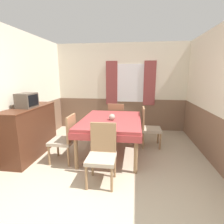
{
  "coord_description": "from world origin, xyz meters",
  "views": [
    {
      "loc": [
        0.46,
        -1.68,
        1.69
      ],
      "look_at": [
        -0.02,
        1.87,
        0.92
      ],
      "focal_mm": 28.0,
      "sensor_mm": 36.0,
      "label": 1
    }
  ],
  "objects_px": {
    "vase": "(112,117)",
    "tv": "(27,100)",
    "dining_table": "(111,124)",
    "sideboard": "(31,131)",
    "chair_head_near": "(102,152)",
    "chair_left_near": "(66,138)",
    "chair_right_far": "(148,126)",
    "chair_head_window": "(116,119)"
  },
  "relations": [
    {
      "from": "chair_head_near",
      "to": "chair_left_near",
      "type": "bearing_deg",
      "value": -33.19
    },
    {
      "from": "chair_left_near",
      "to": "chair_head_window",
      "type": "distance_m",
      "value": 1.75
    },
    {
      "from": "dining_table",
      "to": "sideboard",
      "type": "xyz_separation_m",
      "value": [
        -1.66,
        -0.31,
        -0.14
      ]
    },
    {
      "from": "tv",
      "to": "vase",
      "type": "distance_m",
      "value": 1.73
    },
    {
      "from": "chair_head_near",
      "to": "tv",
      "type": "xyz_separation_m",
      "value": [
        -1.63,
        0.66,
        0.7
      ]
    },
    {
      "from": "vase",
      "to": "chair_head_window",
      "type": "bearing_deg",
      "value": 91.62
    },
    {
      "from": "chair_left_near",
      "to": "sideboard",
      "type": "relative_size",
      "value": 0.66
    },
    {
      "from": "chair_right_far",
      "to": "sideboard",
      "type": "relative_size",
      "value": 0.66
    },
    {
      "from": "chair_head_near",
      "to": "dining_table",
      "type": "bearing_deg",
      "value": -90.0
    },
    {
      "from": "chair_right_far",
      "to": "vase",
      "type": "distance_m",
      "value": 1.05
    },
    {
      "from": "dining_table",
      "to": "sideboard",
      "type": "relative_size",
      "value": 1.19
    },
    {
      "from": "chair_head_near",
      "to": "vase",
      "type": "relative_size",
      "value": 7.17
    },
    {
      "from": "dining_table",
      "to": "tv",
      "type": "distance_m",
      "value": 1.76
    },
    {
      "from": "dining_table",
      "to": "chair_left_near",
      "type": "distance_m",
      "value": 0.98
    },
    {
      "from": "vase",
      "to": "tv",
      "type": "bearing_deg",
      "value": -170.63
    },
    {
      "from": "chair_left_near",
      "to": "sideboard",
      "type": "xyz_separation_m",
      "value": [
        -0.84,
        0.19,
        0.04
      ]
    },
    {
      "from": "dining_table",
      "to": "vase",
      "type": "height_order",
      "value": "vase"
    },
    {
      "from": "chair_head_near",
      "to": "chair_right_far",
      "type": "relative_size",
      "value": 1.0
    },
    {
      "from": "vase",
      "to": "sideboard",
      "type": "bearing_deg",
      "value": -172.8
    },
    {
      "from": "chair_right_far",
      "to": "tv",
      "type": "relative_size",
      "value": 2.39
    },
    {
      "from": "chair_right_far",
      "to": "sideboard",
      "type": "bearing_deg",
      "value": -71.86
    },
    {
      "from": "chair_right_far",
      "to": "vase",
      "type": "xyz_separation_m",
      "value": [
        -0.79,
        -0.6,
        0.34
      ]
    },
    {
      "from": "chair_head_near",
      "to": "tv",
      "type": "bearing_deg",
      "value": -22.12
    },
    {
      "from": "chair_head_window",
      "to": "chair_head_near",
      "type": "xyz_separation_m",
      "value": [
        -0.0,
        -2.08,
        0.0
      ]
    },
    {
      "from": "tv",
      "to": "chair_head_window",
      "type": "bearing_deg",
      "value": 40.86
    },
    {
      "from": "chair_left_near",
      "to": "tv",
      "type": "relative_size",
      "value": 2.39
    },
    {
      "from": "dining_table",
      "to": "sideboard",
      "type": "bearing_deg",
      "value": -169.32
    },
    {
      "from": "dining_table",
      "to": "sideboard",
      "type": "height_order",
      "value": "sideboard"
    },
    {
      "from": "dining_table",
      "to": "chair_head_near",
      "type": "xyz_separation_m",
      "value": [
        0.0,
        -1.04,
        -0.17
      ]
    },
    {
      "from": "chair_head_window",
      "to": "chair_head_near",
      "type": "bearing_deg",
      "value": -90.0
    },
    {
      "from": "chair_head_window",
      "to": "sideboard",
      "type": "xyz_separation_m",
      "value": [
        -1.66,
        -1.35,
        0.04
      ]
    },
    {
      "from": "sideboard",
      "to": "tv",
      "type": "bearing_deg",
      "value": -64.27
    },
    {
      "from": "chair_head_window",
      "to": "chair_right_far",
      "type": "xyz_separation_m",
      "value": [
        0.82,
        -0.54,
        0.0
      ]
    },
    {
      "from": "chair_left_near",
      "to": "tv",
      "type": "bearing_deg",
      "value": 81.16
    },
    {
      "from": "chair_head_near",
      "to": "chair_right_far",
      "type": "bearing_deg",
      "value": -118.12
    },
    {
      "from": "dining_table",
      "to": "chair_head_window",
      "type": "height_order",
      "value": "chair_head_window"
    },
    {
      "from": "sideboard",
      "to": "tv",
      "type": "height_order",
      "value": "tv"
    },
    {
      "from": "vase",
      "to": "dining_table",
      "type": "bearing_deg",
      "value": 107.96
    },
    {
      "from": "chair_head_window",
      "to": "chair_right_far",
      "type": "distance_m",
      "value": 0.98
    },
    {
      "from": "dining_table",
      "to": "chair_left_near",
      "type": "xyz_separation_m",
      "value": [
        -0.82,
        -0.5,
        -0.17
      ]
    },
    {
      "from": "chair_head_window",
      "to": "vase",
      "type": "relative_size",
      "value": 7.17
    },
    {
      "from": "vase",
      "to": "chair_right_far",
      "type": "bearing_deg",
      "value": 37.22
    }
  ]
}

